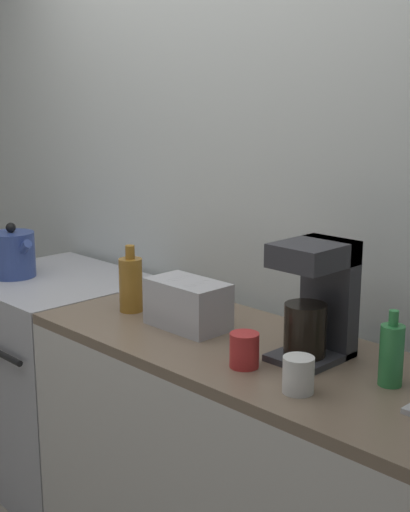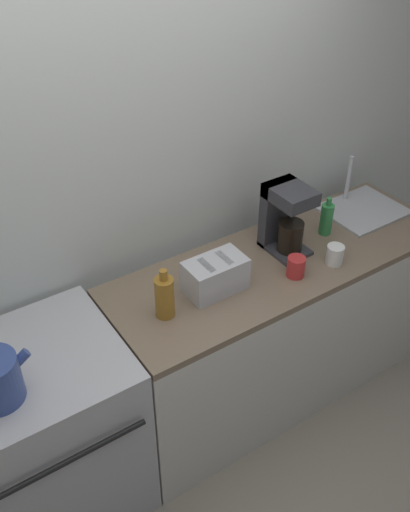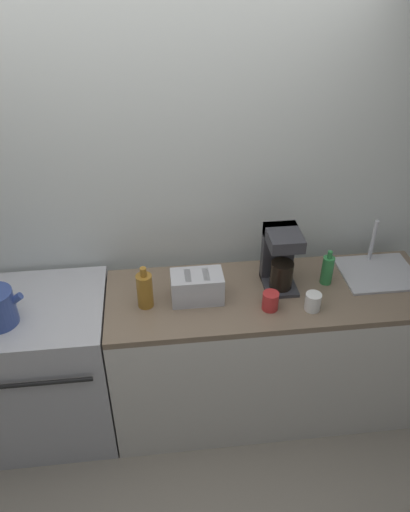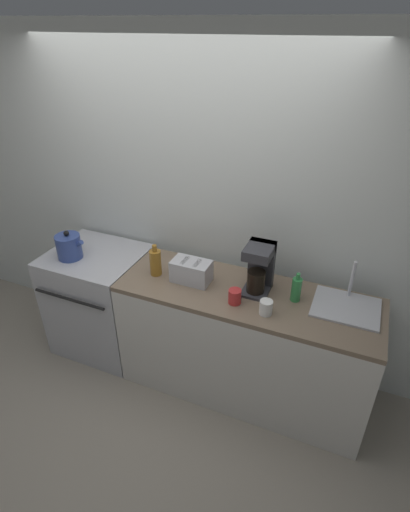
# 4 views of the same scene
# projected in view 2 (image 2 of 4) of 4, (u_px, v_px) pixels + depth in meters

# --- Properties ---
(ground_plane) EXTENTS (12.00, 12.00, 0.00)m
(ground_plane) POSITION_uv_depth(u_px,v_px,m) (209.00, 477.00, 2.90)
(ground_plane) COLOR gray
(wall_back) EXTENTS (8.00, 0.05, 2.60)m
(wall_back) POSITION_uv_depth(u_px,v_px,m) (121.00, 195.00, 2.61)
(wall_back) COLOR silver
(wall_back) RESTS_ON ground_plane
(stove) EXTENTS (0.76, 0.71, 0.93)m
(stove) POSITION_uv_depth(u_px,v_px,m) (46.00, 433.00, 2.55)
(stove) COLOR #B7B7BC
(stove) RESTS_ON ground_plane
(counter_block) EXTENTS (1.85, 0.63, 0.93)m
(counter_block) POSITION_uv_depth(u_px,v_px,m) (277.00, 326.00, 3.12)
(counter_block) COLOR silver
(counter_block) RESTS_ON ground_plane
(toaster) EXTENTS (0.28, 0.16, 0.16)m
(toaster) POSITION_uv_depth(u_px,v_px,m) (215.00, 275.00, 2.60)
(toaster) COLOR #BCBCC1
(toaster) RESTS_ON counter_block
(coffee_maker) EXTENTS (0.18, 0.23, 0.36)m
(coffee_maker) POSITION_uv_depth(u_px,v_px,m) (285.00, 216.00, 2.81)
(coffee_maker) COLOR #333338
(coffee_maker) RESTS_ON counter_block
(sink_tray) EXTENTS (0.43, 0.36, 0.28)m
(sink_tray) POSITION_uv_depth(u_px,v_px,m) (362.00, 208.00, 3.19)
(sink_tray) COLOR #B7B7BC
(sink_tray) RESTS_ON counter_block
(bottle_green) EXTENTS (0.07, 0.07, 0.21)m
(bottle_green) POSITION_uv_depth(u_px,v_px,m) (326.00, 219.00, 2.97)
(bottle_green) COLOR #338C47
(bottle_green) RESTS_ON counter_block
(bottle_amber) EXTENTS (0.09, 0.09, 0.25)m
(bottle_amber) POSITION_uv_depth(u_px,v_px,m) (165.00, 297.00, 2.45)
(bottle_amber) COLOR #9E6B23
(bottle_amber) RESTS_ON counter_block
(cup_white) EXTENTS (0.09, 0.09, 0.10)m
(cup_white) POSITION_uv_depth(u_px,v_px,m) (335.00, 255.00, 2.78)
(cup_white) COLOR white
(cup_white) RESTS_ON counter_block
(cup_red) EXTENTS (0.09, 0.09, 0.10)m
(cup_red) POSITION_uv_depth(u_px,v_px,m) (296.00, 267.00, 2.70)
(cup_red) COLOR red
(cup_red) RESTS_ON counter_block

